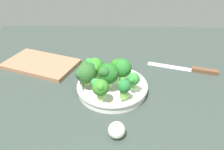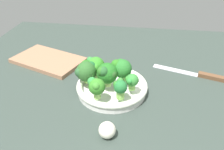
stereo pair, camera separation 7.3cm
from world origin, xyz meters
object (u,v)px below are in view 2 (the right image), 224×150
at_px(broccoli_floret_5, 96,87).
at_px(broccoli_floret_2, 121,68).
at_px(broccoli_floret_0, 86,71).
at_px(broccoli_floret_6, 120,87).
at_px(bowl, 112,87).
at_px(garlic_bulb, 108,130).
at_px(broccoli_floret_3, 132,81).
at_px(broccoli_floret_1, 107,73).
at_px(cutting_board, 48,60).
at_px(broccoli_floret_4, 96,66).
at_px(knife, 198,74).

bearing_deg(broccoli_floret_5, broccoli_floret_2, 58.86).
height_order(broccoli_floret_0, broccoli_floret_6, broccoli_floret_0).
xyz_separation_m(bowl, garlic_bulb, (0.02, -0.20, 0.00)).
bearing_deg(bowl, broccoli_floret_3, -23.06).
bearing_deg(broccoli_floret_2, broccoli_floret_0, -169.98).
bearing_deg(broccoli_floret_1, broccoli_floret_3, -7.16).
height_order(broccoli_floret_2, garlic_bulb, broccoli_floret_2).
height_order(broccoli_floret_2, broccoli_floret_6, broccoli_floret_2).
bearing_deg(broccoli_floret_6, cutting_board, 143.25).
bearing_deg(broccoli_floret_4, bowl, -24.97).
distance_m(broccoli_floret_0, knife, 0.42).
height_order(bowl, broccoli_floret_1, broccoli_floret_1).
bearing_deg(broccoli_floret_4, broccoli_floret_3, -23.97).
relative_size(broccoli_floret_1, broccoli_floret_2, 0.99).
bearing_deg(broccoli_floret_3, broccoli_floret_0, 170.69).
bearing_deg(broccoli_floret_6, garlic_bulb, -97.11).
bearing_deg(broccoli_floret_2, broccoli_floret_4, 172.53).
distance_m(bowl, broccoli_floret_4, 0.09).
height_order(broccoli_floret_0, broccoli_floret_1, broccoli_floret_1).
bearing_deg(cutting_board, garlic_bulb, -49.82).
bearing_deg(broccoli_floret_4, broccoli_floret_2, -7.47).
relative_size(broccoli_floret_6, knife, 0.23).
bearing_deg(broccoli_floret_3, broccoli_floret_2, 130.29).
distance_m(broccoli_floret_4, cutting_board, 0.28).
bearing_deg(broccoli_floret_0, broccoli_floret_3, -9.31).
bearing_deg(broccoli_floret_5, cutting_board, 135.28).
distance_m(broccoli_floret_5, broccoli_floret_6, 0.07).
height_order(bowl, cutting_board, bowl).
bearing_deg(broccoli_floret_2, garlic_bulb, -92.35).
height_order(broccoli_floret_3, cutting_board, broccoli_floret_3).
relative_size(broccoli_floret_4, broccoli_floret_6, 1.19).
bearing_deg(knife, broccoli_floret_1, -152.38).
bearing_deg(bowl, broccoli_floret_0, -177.58).
bearing_deg(broccoli_floret_1, bowl, 53.99).
bearing_deg(broccoli_floret_1, knife, 27.62).
distance_m(cutting_board, garlic_bulb, 0.48).
bearing_deg(broccoli_floret_5, garlic_bulb, -64.82).
relative_size(broccoli_floret_2, knife, 0.30).
bearing_deg(broccoli_floret_4, garlic_bulb, -70.81).
relative_size(broccoli_floret_4, broccoli_floret_5, 1.12).
bearing_deg(cutting_board, broccoli_floret_2, -25.55).
bearing_deg(knife, garlic_bulb, -129.39).
height_order(broccoli_floret_3, garlic_bulb, broccoli_floret_3).
bearing_deg(broccoli_floret_5, broccoli_floret_4, 102.80).
height_order(broccoli_floret_6, garlic_bulb, broccoli_floret_6).
bearing_deg(broccoli_floret_0, broccoli_floret_4, 52.59).
bearing_deg(broccoli_floret_1, garlic_bulb, -79.80).
xyz_separation_m(broccoli_floret_3, garlic_bulb, (-0.05, -0.17, -0.05)).
xyz_separation_m(knife, cutting_board, (-0.59, 0.02, 0.00)).
relative_size(bowl, broccoli_floret_2, 2.99).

